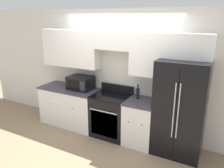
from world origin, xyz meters
TOP-DOWN VIEW (x-y plane):
  - ground_plane at (0.00, 0.00)m, footprint 12.00×12.00m
  - wall_back at (0.00, 0.58)m, footprint 8.00×0.39m
  - lower_cabinets_left at (-1.09, 0.31)m, footprint 1.41×0.64m
  - lower_cabinets_right at (0.64, 0.31)m, footprint 0.60×0.64m
  - oven_range at (-0.02, 0.31)m, footprint 0.76×0.65m
  - refrigerator at (1.36, 0.39)m, footprint 0.85×0.81m
  - microwave at (-0.82, 0.36)m, footprint 0.53×0.40m
  - bottle at (0.52, 0.40)m, footprint 0.07×0.07m

SIDE VIEW (x-z plane):
  - ground_plane at x=0.00m, z-range 0.00..0.00m
  - lower_cabinets_left at x=-1.09m, z-range 0.00..0.89m
  - lower_cabinets_right at x=0.64m, z-range 0.00..0.89m
  - oven_range at x=-0.02m, z-range -0.07..0.98m
  - refrigerator at x=1.36m, z-range 0.00..1.75m
  - bottle at x=0.52m, z-range 0.86..1.15m
  - microwave at x=-0.82m, z-range 0.89..1.18m
  - wall_back at x=0.00m, z-range 0.20..2.80m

